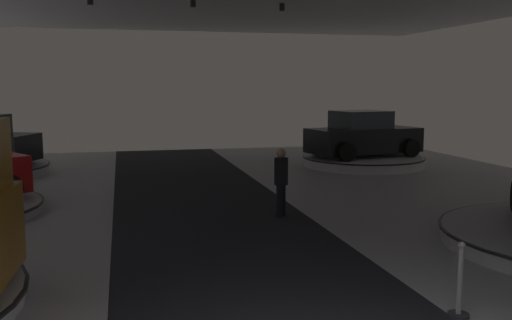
# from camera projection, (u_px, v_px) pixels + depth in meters

# --- Properties ---
(display_platform_deep_right) EXTENTS (4.55, 4.55, 0.37)m
(display_platform_deep_right) POSITION_uv_depth(u_px,v_px,m) (363.00, 161.00, 21.12)
(display_platform_deep_right) COLOR silver
(display_platform_deep_right) RESTS_ON ground
(display_car_deep_right) EXTENTS (4.47, 2.88, 1.71)m
(display_car_deep_right) POSITION_uv_depth(u_px,v_px,m) (363.00, 136.00, 20.98)
(display_car_deep_right) COLOR black
(display_car_deep_right) RESTS_ON display_platform_deep_right
(visitor_walking_far) EXTENTS (0.32, 0.32, 1.59)m
(visitor_walking_far) POSITION_uv_depth(u_px,v_px,m) (281.00, 178.00, 12.87)
(visitor_walking_far) COLOR black
(visitor_walking_far) RESTS_ON ground
(stanchion_b) EXTENTS (0.28, 0.28, 1.01)m
(stanchion_b) POSITION_uv_depth(u_px,v_px,m) (460.00, 289.00, 7.32)
(stanchion_b) COLOR #333338
(stanchion_b) RESTS_ON ground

